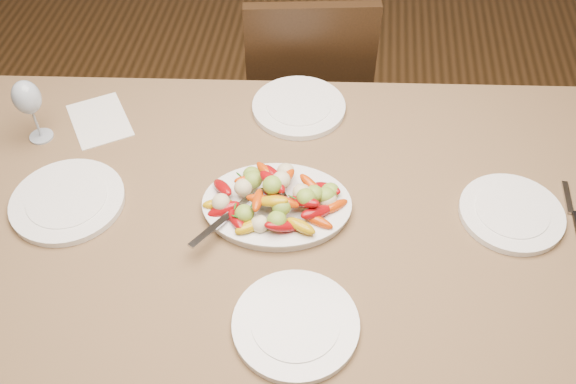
# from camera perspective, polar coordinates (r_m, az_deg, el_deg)

# --- Properties ---
(floor) EXTENTS (6.00, 6.00, 0.00)m
(floor) POSITION_cam_1_polar(r_m,az_deg,el_deg) (2.35, 2.34, -10.15)
(floor) COLOR #362310
(floor) RESTS_ON ground
(dining_table) EXTENTS (1.92, 1.19, 0.76)m
(dining_table) POSITION_cam_1_polar(r_m,az_deg,el_deg) (1.93, -0.00, -8.83)
(dining_table) COLOR brown
(dining_table) RESTS_ON ground
(chair_far) EXTENTS (0.48, 0.48, 0.95)m
(chair_far) POSITION_cam_1_polar(r_m,az_deg,el_deg) (2.43, 1.60, 9.06)
(chair_far) COLOR black
(chair_far) RESTS_ON ground
(serving_platter) EXTENTS (0.38, 0.30, 0.02)m
(serving_platter) POSITION_cam_1_polar(r_m,az_deg,el_deg) (1.62, -0.99, -1.33)
(serving_platter) COLOR white
(serving_platter) RESTS_ON dining_table
(roasted_vegetables) EXTENTS (0.31, 0.23, 0.09)m
(roasted_vegetables) POSITION_cam_1_polar(r_m,az_deg,el_deg) (1.58, -1.02, 0.03)
(roasted_vegetables) COLOR maroon
(roasted_vegetables) RESTS_ON serving_platter
(serving_spoon) EXTENTS (0.27, 0.19, 0.03)m
(serving_spoon) POSITION_cam_1_polar(r_m,az_deg,el_deg) (1.57, -3.44, -1.42)
(serving_spoon) COLOR #9EA0A8
(serving_spoon) RESTS_ON serving_platter
(plate_left) EXTENTS (0.29, 0.29, 0.02)m
(plate_left) POSITION_cam_1_polar(r_m,az_deg,el_deg) (1.73, -19.00, -0.78)
(plate_left) COLOR white
(plate_left) RESTS_ON dining_table
(plate_right) EXTENTS (0.26, 0.26, 0.02)m
(plate_right) POSITION_cam_1_polar(r_m,az_deg,el_deg) (1.70, 19.23, -1.81)
(plate_right) COLOR white
(plate_right) RESTS_ON dining_table
(plate_far) EXTENTS (0.27, 0.27, 0.02)m
(plate_far) POSITION_cam_1_polar(r_m,az_deg,el_deg) (1.90, 0.97, 7.54)
(plate_far) COLOR white
(plate_far) RESTS_ON dining_table
(plate_near) EXTENTS (0.28, 0.28, 0.02)m
(plate_near) POSITION_cam_1_polar(r_m,az_deg,el_deg) (1.42, 0.68, -11.71)
(plate_near) COLOR white
(plate_near) RESTS_ON dining_table
(wine_glass) EXTENTS (0.08, 0.08, 0.20)m
(wine_glass) POSITION_cam_1_polar(r_m,az_deg,el_deg) (1.88, -21.87, 6.84)
(wine_glass) COLOR #8C99A5
(wine_glass) RESTS_ON dining_table
(menu_card) EXTENTS (0.24, 0.26, 0.00)m
(menu_card) POSITION_cam_1_polar(r_m,az_deg,el_deg) (1.94, -16.40, 6.13)
(menu_card) COLOR silver
(menu_card) RESTS_ON dining_table
(table_knife) EXTENTS (0.02, 0.20, 0.01)m
(table_knife) POSITION_cam_1_polar(r_m,az_deg,el_deg) (1.76, 24.02, -1.76)
(table_knife) COLOR #9EA0A8
(table_knife) RESTS_ON dining_table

